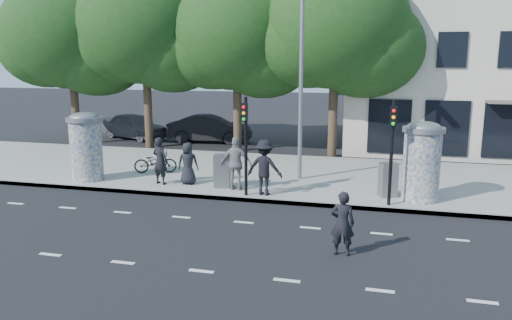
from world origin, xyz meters
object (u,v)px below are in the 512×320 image
(cabinet_right, at_px, (388,180))
(car_left, at_px, (134,126))
(traffic_pole_far, at_px, (392,142))
(ped_b, at_px, (160,161))
(ad_column_left, at_px, (86,145))
(ad_column_right, at_px, (422,159))
(traffic_pole_near, at_px, (245,136))
(man_road, at_px, (342,223))
(bicycle, at_px, (155,162))
(street_lamp, at_px, (301,59))
(ped_d, at_px, (265,167))
(ped_a, at_px, (188,163))
(ped_e, at_px, (236,164))
(car_mid, at_px, (210,129))
(cabinet_left, at_px, (222,171))

(cabinet_right, height_order, car_left, car_left)
(traffic_pole_far, distance_m, car_left, 18.95)
(ped_b, bearing_deg, ad_column_left, 17.72)
(ad_column_right, relative_size, traffic_pole_near, 0.78)
(ad_column_left, xyz_separation_m, traffic_pole_near, (6.60, -0.71, 0.69))
(man_road, bearing_deg, bicycle, -41.86)
(ad_column_right, bearing_deg, street_lamp, 156.27)
(traffic_pole_near, bearing_deg, ped_d, 26.66)
(ad_column_left, relative_size, ped_a, 1.66)
(ped_a, distance_m, ped_e, 2.04)
(traffic_pole_far, distance_m, ped_a, 7.51)
(car_mid, bearing_deg, car_left, 81.98)
(street_lamp, bearing_deg, ad_column_right, -23.73)
(bicycle, bearing_deg, ped_e, -134.95)
(bicycle, bearing_deg, car_left, 11.28)
(ad_column_right, height_order, car_left, ad_column_right)
(ad_column_left, relative_size, bicycle, 1.52)
(ped_e, xyz_separation_m, bicycle, (-4.03, 1.79, -0.50))
(traffic_pole_far, xyz_separation_m, car_mid, (-10.06, 11.18, -1.44))
(ped_a, distance_m, man_road, 8.08)
(cabinet_left, height_order, cabinet_right, cabinet_left)
(ad_column_right, relative_size, car_left, 0.58)
(traffic_pole_far, bearing_deg, ped_e, 172.79)
(ad_column_left, distance_m, traffic_pole_far, 11.44)
(traffic_pole_near, distance_m, ped_e, 1.41)
(ped_a, bearing_deg, traffic_pole_far, 160.12)
(ad_column_left, height_order, traffic_pole_far, traffic_pole_far)
(ped_e, distance_m, car_mid, 11.53)
(ad_column_right, relative_size, street_lamp, 0.33)
(man_road, bearing_deg, ped_d, -58.70)
(ped_b, distance_m, car_left, 12.58)
(ped_d, xyz_separation_m, car_mid, (-5.86, 10.88, -0.33))
(traffic_pole_far, relative_size, street_lamp, 0.42)
(cabinet_right, bearing_deg, man_road, -126.27)
(traffic_pole_far, distance_m, car_mid, 15.11)
(ad_column_left, xyz_separation_m, cabinet_right, (11.36, 0.36, -0.79))
(cabinet_left, relative_size, car_mid, 0.26)
(ped_a, bearing_deg, ped_d, 154.95)
(street_lamp, relative_size, bicycle, 4.60)
(street_lamp, xyz_separation_m, man_road, (2.24, -7.02, -3.98))
(street_lamp, distance_m, cabinet_right, 5.55)
(traffic_pole_near, relative_size, ped_a, 2.13)
(ad_column_left, bearing_deg, ad_column_right, 0.92)
(man_road, xyz_separation_m, car_mid, (-8.90, 15.36, -0.03))
(traffic_pole_far, height_order, man_road, traffic_pole_far)
(traffic_pole_near, height_order, street_lamp, street_lamp)
(street_lamp, xyz_separation_m, car_mid, (-6.66, 8.34, -4.01))
(street_lamp, relative_size, ped_e, 4.16)
(traffic_pole_near, xyz_separation_m, ped_b, (-3.55, 0.80, -1.19))
(bicycle, xyz_separation_m, car_mid, (-0.70, 8.72, 0.18))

